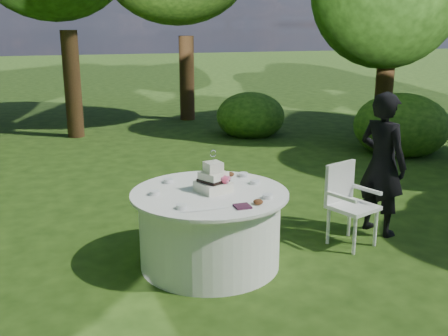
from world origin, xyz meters
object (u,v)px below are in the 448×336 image
(napkins, at_px, (242,206))
(cake, at_px, (214,180))
(chair, at_px, (347,198))
(guest, at_px, (382,164))
(table, at_px, (210,228))

(napkins, height_order, cake, cake)
(chair, bearing_deg, napkins, -158.58)
(guest, height_order, table, guest)
(napkins, xyz_separation_m, cake, (-0.11, 0.53, 0.10))
(table, bearing_deg, guest, 5.23)
(guest, height_order, cake, guest)
(guest, relative_size, cake, 3.94)
(table, distance_m, chair, 1.60)
(cake, bearing_deg, chair, 1.36)
(napkins, relative_size, cake, 0.33)
(cake, bearing_deg, napkins, -78.76)
(cake, height_order, chair, cake)
(guest, distance_m, cake, 2.08)
(table, distance_m, cake, 0.50)
(guest, relative_size, chair, 1.83)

